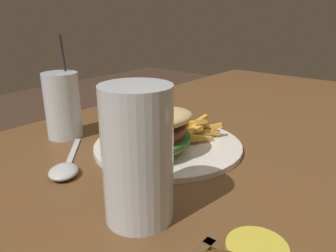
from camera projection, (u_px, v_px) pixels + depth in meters
dining_table at (277, 219)px, 0.59m from camera, size 1.65×1.09×0.74m
meal_plate_near at (160, 137)px, 0.59m from camera, size 0.28×0.28×0.10m
beer_glass at (138, 160)px, 0.39m from camera, size 0.09×0.09×0.17m
juice_glass at (63, 107)px, 0.67m from camera, size 0.07×0.07×0.21m
spoon at (64, 170)px, 0.53m from camera, size 0.15×0.15×0.02m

